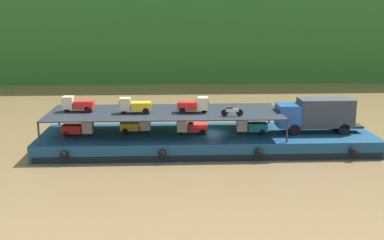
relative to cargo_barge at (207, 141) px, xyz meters
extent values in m
plane|color=brown|center=(0.00, 0.02, -0.75)|extent=(400.00, 400.00, 0.00)
cube|color=navy|center=(0.00, 0.02, 0.00)|extent=(29.87, 8.16, 1.50)
cube|color=black|center=(0.00, -4.07, -0.40)|extent=(29.27, 0.06, 0.50)
sphere|color=black|center=(-11.95, -4.26, 0.10)|extent=(0.68, 0.68, 0.68)
sphere|color=black|center=(-3.98, -4.26, 0.10)|extent=(0.68, 0.68, 0.68)
sphere|color=black|center=(3.98, -4.26, 0.10)|extent=(0.68, 0.68, 0.68)
sphere|color=black|center=(11.95, -4.26, 0.10)|extent=(0.68, 0.68, 0.68)
cube|color=#1E4C99|center=(7.33, -0.25, 2.35)|extent=(2.01, 2.19, 2.00)
cube|color=#192833|center=(6.30, -0.25, 2.70)|extent=(0.07, 1.84, 0.60)
cube|color=#33383D|center=(10.73, -0.26, 2.60)|extent=(4.81, 2.32, 2.50)
cube|color=black|center=(10.73, -0.26, 1.30)|extent=(6.80, 1.40, 0.20)
cylinder|color=black|center=(7.74, 0.76, 1.25)|extent=(1.00, 0.28, 1.00)
cylinder|color=black|center=(7.73, -1.26, 1.25)|extent=(1.00, 0.28, 1.00)
cylinder|color=black|center=(12.18, 0.74, 1.25)|extent=(1.00, 0.28, 1.00)
cylinder|color=black|center=(12.17, -1.28, 1.25)|extent=(1.00, 0.28, 1.00)
cylinder|color=#232833|center=(6.45, 3.62, 1.75)|extent=(0.16, 0.16, 2.00)
cylinder|color=#232833|center=(6.45, -3.57, 1.75)|extent=(0.16, 0.16, 2.00)
cylinder|color=#232833|center=(-14.05, 3.62, 1.75)|extent=(0.16, 0.16, 2.00)
cylinder|color=#232833|center=(-14.05, -3.57, 1.75)|extent=(0.16, 0.16, 2.00)
cube|color=#232833|center=(-3.80, 0.02, 2.70)|extent=(20.67, 7.36, 0.10)
cube|color=red|center=(-11.98, -0.48, 1.38)|extent=(1.74, 1.25, 0.70)
cube|color=#C6B793|center=(-10.58, -0.53, 1.58)|extent=(0.93, 1.03, 1.10)
cube|color=#19232D|center=(-10.11, -0.54, 1.69)|extent=(0.07, 0.85, 0.38)
cylinder|color=black|center=(-10.43, -0.53, 1.03)|extent=(0.56, 0.16, 0.56)
cylinder|color=black|center=(-12.40, -1.00, 1.03)|extent=(0.56, 0.16, 0.56)
cylinder|color=black|center=(-12.36, 0.06, 1.03)|extent=(0.56, 0.16, 0.56)
cube|color=gold|center=(-6.97, 0.34, 1.38)|extent=(1.71, 1.21, 0.70)
cube|color=beige|center=(-5.57, 0.33, 1.58)|extent=(0.91, 1.00, 1.10)
cube|color=#19232D|center=(-5.10, 0.33, 1.69)|extent=(0.04, 0.85, 0.38)
cylinder|color=black|center=(-5.42, 0.33, 1.03)|extent=(0.56, 0.14, 0.56)
cylinder|color=black|center=(-7.37, -0.19, 1.03)|extent=(0.56, 0.14, 0.56)
cylinder|color=black|center=(-7.37, 0.87, 1.03)|extent=(0.56, 0.14, 0.56)
cube|color=red|center=(-0.85, -0.37, 1.38)|extent=(1.71, 1.22, 0.70)
cube|color=beige|center=(-2.25, -0.36, 1.58)|extent=(0.91, 1.01, 1.10)
cube|color=#19232D|center=(-2.72, -0.35, 1.69)|extent=(0.05, 0.85, 0.38)
cylinder|color=black|center=(-2.40, -0.35, 1.03)|extent=(0.56, 0.15, 0.56)
cylinder|color=black|center=(-0.45, 0.16, 1.03)|extent=(0.56, 0.15, 0.56)
cylinder|color=black|center=(-0.46, -0.90, 1.03)|extent=(0.56, 0.15, 0.56)
cube|color=teal|center=(4.52, -0.50, 1.38)|extent=(1.74, 1.26, 0.70)
cube|color=beige|center=(3.12, -0.46, 1.58)|extent=(0.93, 1.03, 1.10)
cube|color=#19232D|center=(2.65, -0.44, 1.69)|extent=(0.07, 0.85, 0.38)
cylinder|color=black|center=(2.97, -0.45, 1.03)|extent=(0.56, 0.16, 0.56)
cylinder|color=black|center=(4.93, 0.01, 1.03)|extent=(0.56, 0.16, 0.56)
cylinder|color=black|center=(4.90, -1.05, 1.03)|extent=(0.56, 0.16, 0.56)
cube|color=red|center=(-11.00, 0.39, 3.38)|extent=(1.73, 1.24, 0.70)
cube|color=beige|center=(-12.40, 0.43, 3.58)|extent=(0.93, 1.02, 1.10)
cube|color=#19232D|center=(-12.87, 0.44, 3.69)|extent=(0.06, 0.85, 0.38)
cylinder|color=black|center=(-12.55, 0.43, 3.03)|extent=(0.56, 0.15, 0.56)
cylinder|color=black|center=(-10.58, 0.91, 3.03)|extent=(0.56, 0.15, 0.56)
cylinder|color=black|center=(-10.61, -0.15, 3.03)|extent=(0.56, 0.15, 0.56)
cube|color=gold|center=(-5.84, -0.52, 3.38)|extent=(1.72, 1.23, 0.70)
cube|color=#C6B793|center=(-7.24, -0.55, 3.58)|extent=(0.92, 1.02, 1.10)
cube|color=#19232D|center=(-7.71, -0.56, 3.69)|extent=(0.06, 0.85, 0.38)
cylinder|color=black|center=(-7.39, -0.55, 3.03)|extent=(0.56, 0.15, 0.56)
cylinder|color=black|center=(-5.45, 0.02, 3.03)|extent=(0.56, 0.15, 0.56)
cylinder|color=black|center=(-5.43, -1.04, 3.03)|extent=(0.56, 0.15, 0.56)
cube|color=red|center=(-1.81, -0.52, 3.38)|extent=(1.75, 1.28, 0.70)
cube|color=beige|center=(-0.42, -0.58, 3.58)|extent=(0.95, 1.04, 1.10)
cube|color=#19232D|center=(0.05, -0.61, 3.69)|extent=(0.08, 0.85, 0.38)
cylinder|color=black|center=(-0.27, -0.59, 3.03)|extent=(0.57, 0.17, 0.56)
cylinder|color=black|center=(-2.24, -1.03, 3.03)|extent=(0.57, 0.17, 0.56)
cylinder|color=black|center=(-2.19, 0.03, 3.03)|extent=(0.57, 0.17, 0.56)
cylinder|color=black|center=(2.64, -2.18, 3.05)|extent=(0.60, 0.10, 0.60)
cylinder|color=black|center=(1.34, -2.18, 3.05)|extent=(0.60, 0.10, 0.60)
cube|color=#B7B7BC|center=(1.99, -2.18, 3.27)|extent=(1.10, 0.20, 0.28)
cube|color=black|center=(1.74, -2.18, 3.45)|extent=(0.60, 0.20, 0.12)
cylinder|color=#B2B2B7|center=(2.54, -2.18, 3.60)|extent=(0.04, 0.55, 0.04)
camera|label=1|loc=(-3.33, -41.34, 11.24)|focal=44.06mm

